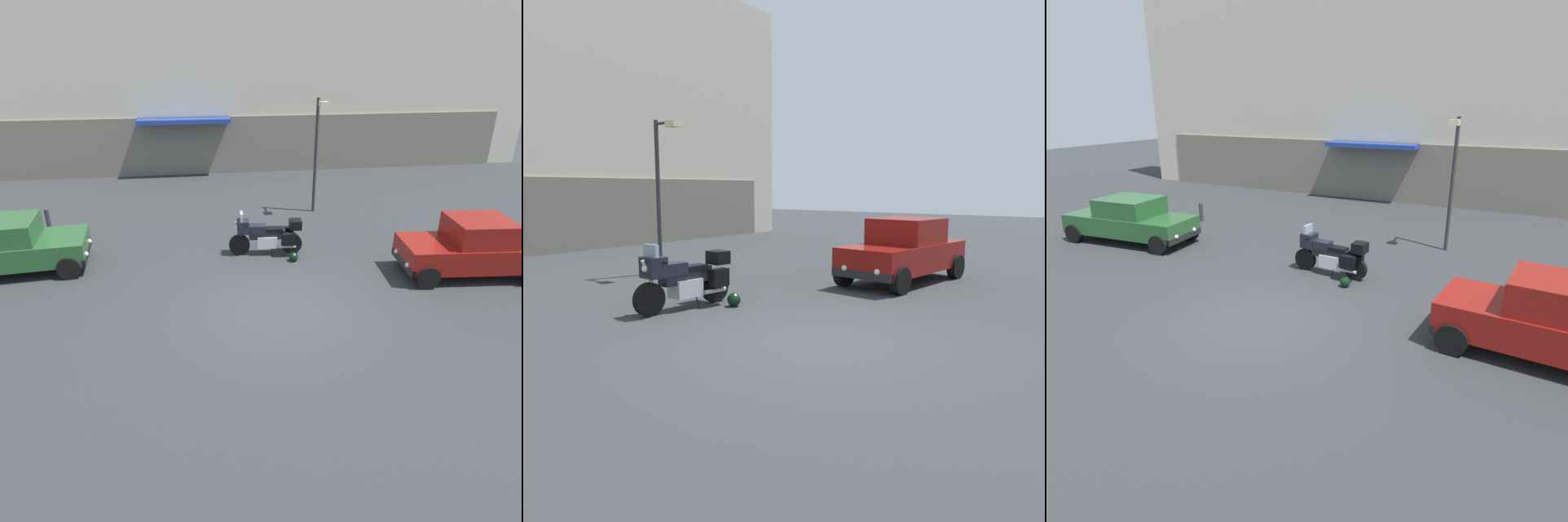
{
  "view_description": "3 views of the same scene",
  "coord_description": "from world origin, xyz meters",
  "views": [
    {
      "loc": [
        -1.83,
        -9.31,
        5.78
      ],
      "look_at": [
        -0.3,
        0.82,
        0.99
      ],
      "focal_mm": 31.18,
      "sensor_mm": 36.0,
      "label": 1
    },
    {
      "loc": [
        -6.54,
        -4.27,
        2.41
      ],
      "look_at": [
        -0.0,
        0.73,
        1.23
      ],
      "focal_mm": 35.29,
      "sensor_mm": 36.0,
      "label": 2
    },
    {
      "loc": [
        5.16,
        -7.68,
        4.69
      ],
      "look_at": [
        0.61,
        1.3,
        1.14
      ],
      "focal_mm": 31.34,
      "sensor_mm": 36.0,
      "label": 3
    }
  ],
  "objects": [
    {
      "name": "ground_plane",
      "position": [
        0.0,
        0.0,
        0.0
      ],
      "size": [
        80.0,
        80.0,
        0.0
      ],
      "primitive_type": "plane",
      "color": "#2D3033"
    },
    {
      "name": "building_facade_rear",
      "position": [
        -0.0,
        15.1,
        5.76
      ],
      "size": [
        32.21,
        3.4,
        11.62
      ],
      "color": "beige",
      "rests_on": "ground"
    },
    {
      "name": "motorcycle",
      "position": [
        0.29,
        3.44,
        0.62
      ],
      "size": [
        2.26,
        0.81,
        1.36
      ],
      "rotation": [
        0.0,
        0.0,
        3.06
      ],
      "color": "black",
      "rests_on": "ground"
    },
    {
      "name": "helmet",
      "position": [
        0.99,
        2.78,
        0.14
      ],
      "size": [
        0.28,
        0.28,
        0.28
      ],
      "primitive_type": "sphere",
      "color": "black",
      "rests_on": "ground"
    },
    {
      "name": "car_hatchback_near",
      "position": [
        5.68,
        1.21,
        0.81
      ],
      "size": [
        3.98,
        2.1,
        1.64
      ],
      "rotation": [
        0.0,
        0.0,
        3.05
      ],
      "color": "maroon",
      "rests_on": "ground"
    },
    {
      "name": "car_sedan_far",
      "position": [
        -7.26,
        3.27,
        0.78
      ],
      "size": [
        4.68,
        2.27,
        1.56
      ],
      "rotation": [
        0.0,
        0.0,
        0.09
      ],
      "color": "#235128",
      "rests_on": "ground"
    },
    {
      "name": "streetlamp_curbside",
      "position": [
        2.75,
        7.09,
        2.62
      ],
      "size": [
        0.28,
        0.94,
        4.24
      ],
      "color": "#2D2D33",
      "rests_on": "ground"
    },
    {
      "name": "bollard_curbside",
      "position": [
        -6.99,
        6.66,
        0.42
      ],
      "size": [
        0.16,
        0.16,
        0.8
      ],
      "color": "#333338",
      "rests_on": "ground"
    }
  ]
}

